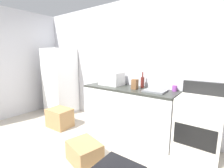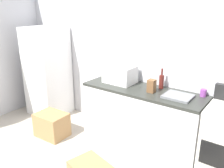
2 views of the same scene
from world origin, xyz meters
The scene contains 9 objects.
wall_back centered at (0.00, 1.55, 1.30)m, with size 5.00×0.10×2.60m, color silver.
kitchen_counter centered at (0.30, 1.20, 0.45)m, with size 1.80×0.60×0.90m.
refrigerator centered at (-1.75, 1.15, 0.84)m, with size 0.68×0.66×1.69m, color white.
microwave centered at (-0.14, 1.26, 1.04)m, with size 0.46×0.34×0.27m, color white.
sink_basin centered at (0.83, 1.19, 0.92)m, with size 0.36×0.32×0.03m, color slate.
wine_bottle centered at (0.50, 1.38, 1.01)m, with size 0.07×0.07×0.30m.
coffee_mug centered at (1.09, 1.42, 0.95)m, with size 0.08×0.08×0.10m, color purple.
knife_block centered at (0.46, 1.16, 0.99)m, with size 0.10×0.10×0.18m, color brown.
cardboard_box_medium centered at (-0.99, 0.55, 0.20)m, with size 0.50×0.38×0.39m, color #A37A4C.
Camera 2 is at (1.82, -1.64, 2.04)m, focal length 37.61 mm.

